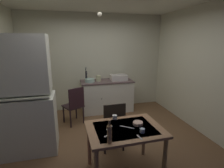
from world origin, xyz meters
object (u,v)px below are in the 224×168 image
object	(u,v)px
chair_far_side	(113,125)
serving_bowl_wide	(138,123)
hutch_cabinet	(25,100)
hand_pump	(86,75)
dining_table	(125,134)
glass_bottle	(109,134)
mixing_bowl_counter	(90,80)
chair_by_counter	(74,105)
mug_dark	(115,117)
sink_basin	(119,77)

from	to	relation	value
chair_far_side	serving_bowl_wide	size ratio (longest dim) A/B	6.23
hutch_cabinet	hand_pump	xyz separation A→B (m)	(1.19, 1.53, 0.08)
hand_pump	dining_table	world-z (taller)	hand_pump
hand_pump	glass_bottle	size ratio (longest dim) A/B	1.34
hand_pump	glass_bottle	bearing A→B (deg)	-90.37
chair_far_side	dining_table	bearing A→B (deg)	-88.61
dining_table	chair_far_side	bearing A→B (deg)	91.39
hutch_cabinet	dining_table	distance (m)	1.77
mixing_bowl_counter	chair_by_counter	world-z (taller)	mixing_bowl_counter
mixing_bowl_counter	serving_bowl_wide	xyz separation A→B (m)	(0.41, -2.33, -0.15)
chair_by_counter	hand_pump	bearing A→B (deg)	61.91
mixing_bowl_counter	serving_bowl_wide	size ratio (longest dim) A/B	1.76
chair_far_side	chair_by_counter	world-z (taller)	chair_far_side
hand_pump	glass_bottle	distance (m)	2.79
dining_table	chair_far_side	distance (m)	0.63
mixing_bowl_counter	glass_bottle	size ratio (longest dim) A/B	0.88
chair_far_side	mug_dark	bearing A→B (deg)	-98.81
hutch_cabinet	sink_basin	bearing A→B (deg)	35.61
chair_far_side	glass_bottle	world-z (taller)	glass_bottle
hand_pump	dining_table	distance (m)	2.52
chair_far_side	serving_bowl_wide	distance (m)	0.67
sink_basin	chair_by_counter	bearing A→B (deg)	-153.07
sink_basin	chair_far_side	size ratio (longest dim) A/B	0.48
hand_pump	chair_by_counter	xyz separation A→B (m)	(-0.36, -0.68, -0.55)
mixing_bowl_counter	hand_pump	bearing A→B (deg)	129.67
chair_by_counter	hutch_cabinet	bearing A→B (deg)	-134.17
serving_bowl_wide	mug_dark	distance (m)	0.39
hutch_cabinet	sink_basin	size ratio (longest dim) A/B	4.62
sink_basin	mixing_bowl_counter	bearing A→B (deg)	-176.45
dining_table	serving_bowl_wide	distance (m)	0.26
hand_pump	serving_bowl_wide	world-z (taller)	hand_pump
chair_by_counter	dining_table	bearing A→B (deg)	-70.53
dining_table	chair_by_counter	bearing A→B (deg)	109.47
mug_dark	glass_bottle	bearing A→B (deg)	-110.45
sink_basin	mug_dark	bearing A→B (deg)	-107.63
hand_pump	mug_dark	distance (m)	2.19
hutch_cabinet	chair_far_side	bearing A→B (deg)	-12.95
hutch_cabinet	dining_table	world-z (taller)	hutch_cabinet
sink_basin	hand_pump	size ratio (longest dim) A/B	1.13
hand_pump	mixing_bowl_counter	size ratio (longest dim) A/B	1.51
sink_basin	dining_table	world-z (taller)	sink_basin
chair_by_counter	serving_bowl_wide	distance (m)	1.97
chair_far_side	chair_by_counter	xyz separation A→B (m)	(-0.62, 1.19, -0.00)
sink_basin	mixing_bowl_counter	xyz separation A→B (m)	(-0.81, -0.05, -0.03)
sink_basin	chair_by_counter	distance (m)	1.47
hutch_cabinet	mixing_bowl_counter	distance (m)	1.92
hutch_cabinet	serving_bowl_wide	bearing A→B (deg)	-27.96
mixing_bowl_counter	chair_by_counter	xyz separation A→B (m)	(-0.44, -0.58, -0.43)
mixing_bowl_counter	dining_table	distance (m)	2.41
hand_pump	chair_far_side	size ratio (longest dim) A/B	0.43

